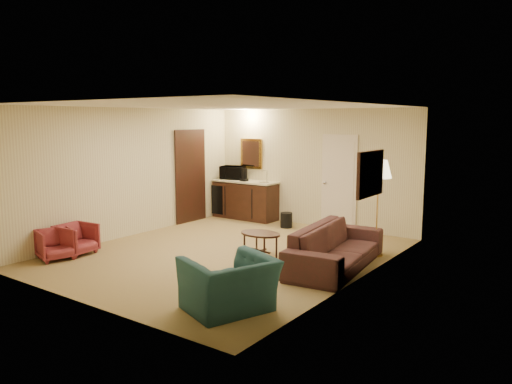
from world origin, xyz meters
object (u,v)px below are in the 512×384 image
Objects in this scene: sofa at (336,240)px; wetbar_cabinet at (245,200)px; microwave at (233,171)px; waste_bin at (286,220)px; floor_lamp at (377,208)px; rose_chair_far at (76,237)px; teal_armchair at (229,276)px; coffee_table at (260,245)px; rose_chair_near at (56,243)px; coffee_maker at (244,175)px.

wetbar_cabinet is at bearing 49.93° from sofa.
wetbar_cabinet is 0.78m from microwave.
wetbar_cabinet reaches higher than waste_bin.
floor_lamp is 4.49m from microwave.
teal_armchair is at bearing -102.76° from rose_chair_far.
wetbar_cabinet reaches higher than coffee_table.
rose_chair_far is at bearing -147.51° from coffee_table.
sofa is 4.75m from microwave.
teal_armchair is 6.21m from microwave.
rose_chair_near is at bearing -96.05° from wetbar_cabinet.
waste_bin is 2.04m from microwave.
rose_chair_far reaches higher than coffee_table.
rose_chair_near is 3.49m from coffee_table.
teal_armchair is at bearing -55.20° from coffee_maker.
rose_chair_far is at bearing -96.60° from wetbar_cabinet.
coffee_table is 2.45m from waste_bin.
teal_armchair reaches higher than coffee_table.
microwave reaches higher than coffee_maker.
coffee_maker is at bearing 162.04° from floor_lamp.
teal_armchair is (-0.24, -2.44, -0.00)m from sofa.
sofa is at bearing -70.02° from rose_chair_far.
wetbar_cabinet is at bearing -124.17° from teal_armchair.
sofa is at bearing -33.00° from coffee_maker.
floor_lamp is (4.35, 3.00, 0.54)m from rose_chair_far.
sofa reaches higher than rose_chair_near.
sofa is 4.29m from coffee_maker.
coffee_maker is at bearing 131.75° from coffee_table.
rose_chair_near is at bearing -105.86° from microwave.
coffee_table is at bearing -68.47° from waste_bin.
sofa is 2.24× the size of teal_armchair.
floor_lamp is at bearing -18.92° from wetbar_cabinet.
floor_lamp reaches higher than rose_chair_near.
rose_chair_far is at bearing -114.64° from waste_bin.
microwave is at bearing 170.88° from wetbar_cabinet.
teal_armchair reaches higher than rose_chair_near.
teal_armchair is 3.50× the size of coffee_maker.
rose_chair_near is at bearing -141.97° from coffee_table.
sofa is 3.08m from waste_bin.
wetbar_cabinet is 4.31m from sofa.
floor_lamp reaches higher than coffee_maker.
coffee_table is at bearing -48.79° from wetbar_cabinet.
teal_armchair is 0.62× the size of floor_lamp.
coffee_maker is at bearing -33.29° from microwave.
waste_bin is (1.35, -0.29, -0.29)m from wetbar_cabinet.
sofa is at bearing -103.35° from floor_lamp.
coffee_maker is (0.53, 4.24, 0.77)m from rose_chair_far.
coffee_table is at bearing -132.82° from teal_armchair.
coffee_maker reaches higher than wetbar_cabinet.
sofa is 4.02× the size of rose_chair_near.
microwave is at bearing 168.66° from waste_bin.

